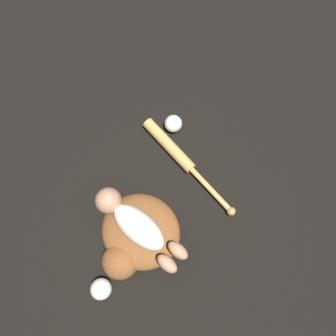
% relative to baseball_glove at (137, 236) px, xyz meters
% --- Properties ---
extents(ground_plane, '(6.00, 6.00, 0.00)m').
position_rel_baseball_glove_xyz_m(ground_plane, '(0.02, -0.07, -0.05)').
color(ground_plane, black).
extents(baseball_glove, '(0.31, 0.34, 0.10)m').
position_rel_baseball_glove_xyz_m(baseball_glove, '(0.00, 0.00, 0.00)').
color(baseball_glove, brown).
rests_on(baseball_glove, ground).
extents(baby_figure, '(0.38, 0.15, 0.09)m').
position_rel_baseball_glove_xyz_m(baby_figure, '(0.02, -0.03, 0.09)').
color(baby_figure, silver).
rests_on(baby_figure, baseball_glove).
extents(baseball_bat, '(0.50, 0.20, 0.05)m').
position_rel_baseball_glove_xyz_m(baseball_bat, '(0.04, -0.36, -0.02)').
color(baseball_bat, tan).
rests_on(baseball_bat, ground).
extents(baseball, '(0.07, 0.07, 0.07)m').
position_rel_baseball_glove_xyz_m(baseball, '(0.12, -0.46, -0.01)').
color(baseball, white).
rests_on(baseball, ground).
extents(baseball_spare, '(0.08, 0.08, 0.08)m').
position_rel_baseball_glove_xyz_m(baseball_spare, '(0.01, 0.22, -0.01)').
color(baseball_spare, white).
rests_on(baseball_spare, ground).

